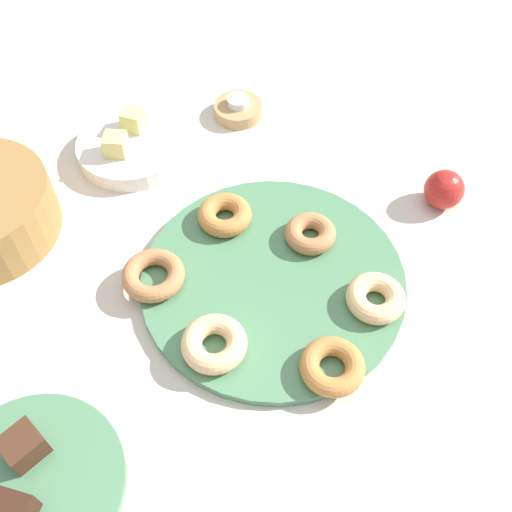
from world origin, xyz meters
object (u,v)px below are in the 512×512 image
Objects in this scene: tealight at (238,102)px; donut_3 at (225,215)px; donut_0 at (310,233)px; donut_1 at (214,344)px; fruit_bowl at (131,148)px; brownie_far at (23,446)px; melon_chunk_right at (134,120)px; donut_plate at (273,280)px; donut_2 at (332,366)px; melon_chunk_left at (116,145)px; cake_plate at (30,486)px; donut_4 at (376,298)px; apple at (444,189)px; donut_5 at (153,275)px; candle_holder at (238,110)px.

donut_3 is at bearing -151.17° from tealight.
donut_1 is at bearing 175.93° from donut_0.
brownie_far is at bearing -154.05° from fruit_bowl.
melon_chunk_right is (0.28, 0.36, 0.02)m from donut_1.
donut_plate is 0.37m from fruit_bowl.
donut_2 reaches higher than donut_plate.
melon_chunk_left reaches higher than brownie_far.
cake_plate is (-0.46, -0.03, -0.02)m from donut_3.
donut_3 is (0.14, 0.26, 0.00)m from donut_2.
apple reaches higher than donut_4.
donut_5 is 0.29m from fruit_bowl.
donut_5 is (-0.14, 0.29, -0.00)m from donut_4.
donut_0 is at bearing 143.92° from apple.
donut_4 reaches higher than tealight.
brownie_far is 0.69m from candle_holder.
apple is at bearing -91.38° from candle_holder.
brownie_far is (-0.47, 0.13, 0.00)m from donut_0.
melon_chunk_left reaches higher than candle_holder.
donut_plate is 0.42m from cake_plate.
tealight is at bearing 52.61° from donut_0.
tealight reaches higher than cake_plate.
donut_3 is at bearing -9.08° from donut_5.
donut_0 is 0.33m from candle_holder.
donut_1 is 2.49× the size of melon_chunk_right.
melon_chunk_left reaches higher than cake_plate.
melon_chunk_right is (-0.16, 0.11, 0.02)m from tealight.
apple reaches higher than donut_0.
brownie_far is (-0.38, 0.12, 0.02)m from donut_plate.
donut_2 is at bearing 178.77° from apple.
donut_1 is 0.16m from donut_2.
donut_1 is 0.39× the size of cake_plate.
melon_chunk_left is at bearing 27.58° from brownie_far.
donut_2 is 0.94× the size of donut_5.
donut_plate is at bearing -55.85° from donut_5.
donut_5 is at bearing 91.80° from donut_2.
brownie_far reaches higher than candle_holder.
donut_4 is 1.87× the size of brownie_far.
tealight is (0.70, 0.16, 0.02)m from cake_plate.
melon_chunk_right is 0.54m from apple.
donut_1 is at bearing 110.17° from donut_2.
cake_plate is at bearing -166.93° from candle_holder.
donut_4 is 2.35× the size of melon_chunk_right.
donut_1 is at bearing 139.94° from donut_4.
donut_4 reaches higher than donut_0.
donut_4 is 0.49m from brownie_far.
cake_plate is at bearing -152.74° from fruit_bowl.
donut_5 is at bearing -133.95° from fruit_bowl.
cake_plate is 0.61m from melon_chunk_right.
tealight is at bearing 28.83° from donut_3.
donut_3 is at bearing 61.84° from donut_2.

